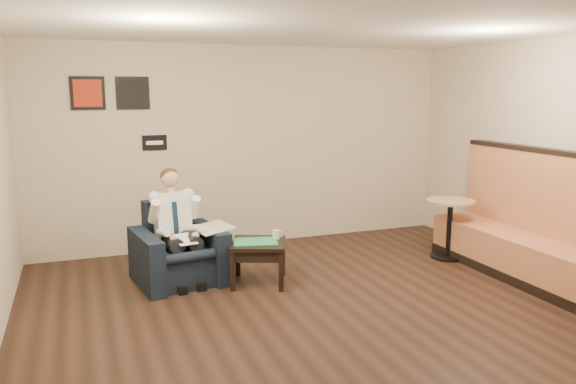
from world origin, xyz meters
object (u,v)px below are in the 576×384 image
object	(u,v)px
green_folder	(255,242)
armchair	(179,244)
coffee_mug	(276,234)
banquette	(536,218)
cafe_table	(449,229)
seated_man	(181,232)
smartphone	(264,237)
side_table	(259,262)

from	to	relation	value
green_folder	armchair	bearing A→B (deg)	154.85
coffee_mug	armchair	bearing A→B (deg)	163.34
banquette	cafe_table	distance (m)	1.21
seated_man	green_folder	xyz separation A→B (m)	(0.79, -0.26, -0.12)
banquette	smartphone	bearing A→B (deg)	157.60
seated_man	cafe_table	world-z (taller)	seated_man
banquette	coffee_mug	bearing A→B (deg)	158.41
coffee_mug	banquette	distance (m)	2.98
armchair	green_folder	size ratio (longest dim) A/B	1.91
seated_man	green_folder	world-z (taller)	seated_man
armchair	cafe_table	size ratio (longest dim) A/B	1.20
side_table	smartphone	bearing A→B (deg)	50.78
smartphone	cafe_table	distance (m)	2.54
green_folder	smartphone	xyz separation A→B (m)	(0.15, 0.15, -0.00)
green_folder	cafe_table	world-z (taller)	cafe_table
side_table	coffee_mug	size ratio (longest dim) A/B	5.79
armchair	banquette	xyz separation A→B (m)	(3.84, -1.42, 0.29)
seated_man	side_table	xyz separation A→B (m)	(0.83, -0.25, -0.38)
smartphone	green_folder	bearing A→B (deg)	-103.96
green_folder	side_table	bearing A→B (deg)	11.82
cafe_table	coffee_mug	bearing A→B (deg)	-179.69
coffee_mug	banquette	world-z (taller)	banquette
side_table	green_folder	bearing A→B (deg)	-168.18
side_table	banquette	world-z (taller)	banquette
armchair	side_table	size ratio (longest dim) A/B	1.56
smartphone	seated_man	bearing A→B (deg)	-154.88
green_folder	cafe_table	size ratio (longest dim) A/B	0.63
side_table	smartphone	world-z (taller)	smartphone
armchair	cafe_table	bearing A→B (deg)	-13.68
green_folder	banquette	xyz separation A→B (m)	(3.03, -1.04, 0.25)
seated_man	green_folder	size ratio (longest dim) A/B	2.53
side_table	smartphone	size ratio (longest dim) A/B	3.93
side_table	cafe_table	world-z (taller)	cafe_table
green_folder	banquette	bearing A→B (deg)	-18.88
green_folder	smartphone	distance (m)	0.21
coffee_mug	banquette	bearing A→B (deg)	-21.59
side_table	green_folder	world-z (taller)	green_folder
cafe_table	green_folder	bearing A→B (deg)	-178.52
banquette	cafe_table	xyz separation A→B (m)	(-0.34, 1.11, -0.36)
armchair	cafe_table	xyz separation A→B (m)	(3.50, -0.31, -0.06)
armchair	smartphone	world-z (taller)	armchair
seated_man	coffee_mug	size ratio (longest dim) A/B	12.00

